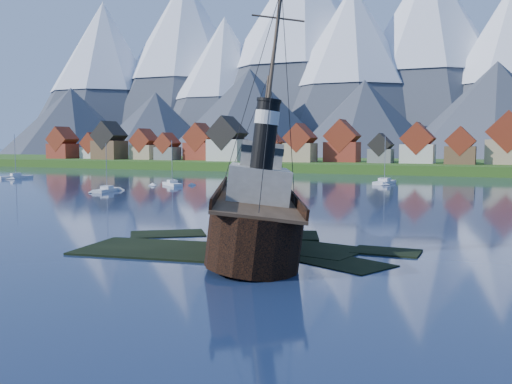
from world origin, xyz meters
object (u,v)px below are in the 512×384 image
at_px(sailboat_b, 16,177).
at_px(sailboat_e, 384,183).
at_px(tugboat_wreck, 257,213).
at_px(sailboat_c, 172,185).
at_px(sailboat_a, 107,191).

height_order(sailboat_b, sailboat_e, sailboat_b).
bearing_deg(tugboat_wreck, sailboat_c, 103.71).
relative_size(sailboat_b, sailboat_c, 1.17).
bearing_deg(tugboat_wreck, sailboat_b, 122.48).
height_order(sailboat_a, sailboat_e, sailboat_e).
bearing_deg(tugboat_wreck, sailboat_e, 68.64).
bearing_deg(sailboat_b, sailboat_a, -2.41).
height_order(tugboat_wreck, sailboat_a, tugboat_wreck).
xyz_separation_m(tugboat_wreck, sailboat_c, (-48.53, 62.86, -2.90)).
distance_m(tugboat_wreck, sailboat_a, 67.80).
bearing_deg(sailboat_c, sailboat_a, -150.06).
bearing_deg(sailboat_c, sailboat_b, 124.78).
distance_m(tugboat_wreck, sailboat_c, 79.47).
relative_size(sailboat_a, sailboat_e, 0.85).
bearing_deg(sailboat_b, sailboat_e, 35.00).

